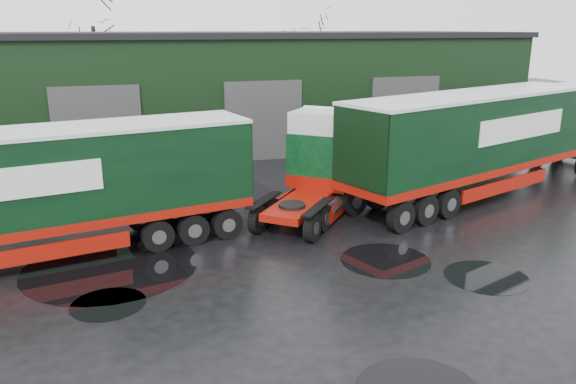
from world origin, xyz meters
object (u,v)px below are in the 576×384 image
object	(u,v)px
trailer_left	(41,195)
lorry_right	(472,146)
wash_bucket	(391,200)
hero_tractor	(308,168)
tree_back_a	(95,54)
warehouse	(237,86)
tree_back_b	(307,64)

from	to	relation	value
trailer_left	lorry_right	world-z (taller)	lorry_right
wash_bucket	hero_tractor	bearing A→B (deg)	-170.39
wash_bucket	tree_back_a	world-z (taller)	tree_back_a
hero_tractor	wash_bucket	xyz separation A→B (m)	(3.65, 0.62, -1.69)
warehouse	trailer_left	world-z (taller)	warehouse
trailer_left	tree_back_a	world-z (taller)	tree_back_a
tree_back_a	trailer_left	bearing A→B (deg)	-93.24
lorry_right	tree_back_a	bearing A→B (deg)	-170.04
hero_tractor	trailer_left	distance (m)	8.55
trailer_left	tree_back_a	xyz separation A→B (m)	(1.50, 26.52, 2.82)
lorry_right	wash_bucket	distance (m)	3.89
tree_back_a	tree_back_b	distance (m)	16.03
wash_bucket	warehouse	bearing A→B (deg)	100.05
lorry_right	tree_back_a	distance (m)	28.78
wash_bucket	tree_back_b	xyz separation A→B (m)	(5.36, 24.88, 3.60)
hero_tractor	tree_back_a	world-z (taller)	tree_back_a
trailer_left	tree_back_b	distance (m)	31.83
hero_tractor	tree_back_b	bearing A→B (deg)	111.62
trailer_left	wash_bucket	xyz separation A→B (m)	(12.14, 1.64, -1.78)
hero_tractor	warehouse	bearing A→B (deg)	127.36
warehouse	wash_bucket	bearing A→B (deg)	-79.95
trailer_left	lorry_right	xyz separation A→B (m)	(15.50, 1.52, 0.17)
lorry_right	wash_bucket	world-z (taller)	lorry_right
warehouse	tree_back_a	size ratio (longest dim) A/B	3.41
tree_back_a	tree_back_b	size ratio (longest dim) A/B	1.27
warehouse	trailer_left	size ratio (longest dim) A/B	2.61
lorry_right	wash_bucket	xyz separation A→B (m)	(-3.36, 0.12, -1.95)
warehouse	wash_bucket	world-z (taller)	warehouse
warehouse	tree_back_a	bearing A→B (deg)	128.66
tree_back_b	tree_back_a	bearing A→B (deg)	180.00
lorry_right	tree_back_a	xyz separation A→B (m)	(-14.00, 25.00, 2.66)
tree_back_a	warehouse	bearing A→B (deg)	-51.34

